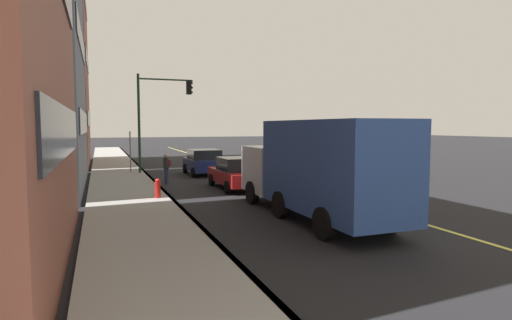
% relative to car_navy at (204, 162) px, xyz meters
% --- Properties ---
extents(ground, '(200.00, 200.00, 0.00)m').
position_rel_car_navy_xyz_m(ground, '(-3.88, -3.28, -0.83)').
color(ground, black).
extents(sidewalk_slab, '(80.00, 3.32, 0.15)m').
position_rel_car_navy_xyz_m(sidewalk_slab, '(-3.88, 5.08, -0.75)').
color(sidewalk_slab, gray).
rests_on(sidewalk_slab, ground).
extents(curb_edge, '(80.00, 0.16, 0.15)m').
position_rel_car_navy_xyz_m(curb_edge, '(-3.88, 3.50, -0.75)').
color(curb_edge, slate).
rests_on(curb_edge, ground).
extents(lane_stripe_center, '(80.00, 0.16, 0.01)m').
position_rel_car_navy_xyz_m(lane_stripe_center, '(-3.88, -3.28, -0.82)').
color(lane_stripe_center, '#D8CC4C').
rests_on(lane_stripe_center, ground).
extents(car_navy, '(3.93, 2.12, 1.60)m').
position_rel_car_navy_xyz_m(car_navy, '(0.00, 0.00, 0.00)').
color(car_navy, navy).
rests_on(car_navy, ground).
extents(car_maroon, '(4.76, 2.08, 1.39)m').
position_rel_car_navy_xyz_m(car_maroon, '(0.68, -6.14, -0.09)').
color(car_maroon, '#591116').
rests_on(car_maroon, ground).
extents(car_red, '(4.38, 1.90, 1.55)m').
position_rel_car_navy_xyz_m(car_red, '(-6.50, -0.06, -0.05)').
color(car_red, red).
rests_on(car_red, ground).
extents(truck_blue, '(8.31, 2.40, 3.25)m').
position_rel_car_navy_xyz_m(truck_blue, '(-13.92, -0.48, 0.88)').
color(truck_blue, silver).
rests_on(truck_blue, ground).
extents(pedestrian_with_backpack, '(0.44, 0.46, 1.62)m').
position_rel_car_navy_xyz_m(pedestrian_with_backpack, '(-3.56, 2.87, 0.11)').
color(pedestrian_with_backpack, '#262D4C').
rests_on(pedestrian_with_backpack, ground).
extents(traffic_light_mast, '(0.28, 3.53, 6.34)m').
position_rel_car_navy_xyz_m(traffic_light_mast, '(1.32, 2.58, 3.46)').
color(traffic_light_mast, '#1E3823').
rests_on(traffic_light_mast, ground).
extents(street_sign_post, '(0.60, 0.08, 2.75)m').
position_rel_car_navy_xyz_m(street_sign_post, '(2.29, 4.32, 0.80)').
color(street_sign_post, slate).
rests_on(street_sign_post, ground).
extents(fire_hydrant, '(0.24, 0.24, 0.94)m').
position_rel_car_navy_xyz_m(fire_hydrant, '(-8.73, 4.02, -0.36)').
color(fire_hydrant, red).
rests_on(fire_hydrant, ground).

